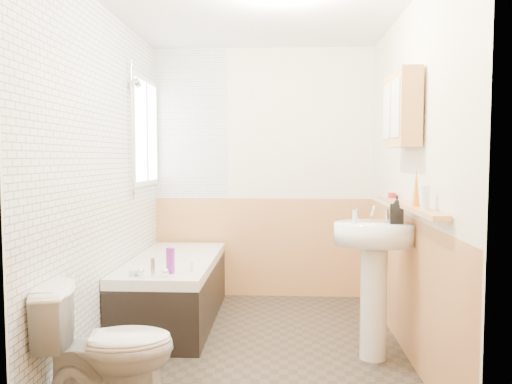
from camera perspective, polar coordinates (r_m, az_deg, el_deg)
floor at (r=3.90m, az=-0.12°, el=-17.28°), size 2.80×2.80×0.00m
ceiling at (r=3.79m, az=-0.13°, el=20.63°), size 2.80×2.80×0.00m
wall_back at (r=5.04m, az=0.74°, el=2.11°), size 2.20×0.02×2.50m
wall_front at (r=2.23m, az=-2.08°, el=-0.17°), size 2.20×0.02×2.50m
wall_left at (r=3.86m, az=-16.81°, el=1.39°), size 0.02×2.80×2.50m
wall_right at (r=3.75m, az=17.10°, el=1.31°), size 0.02×2.80×2.50m
wainscot_right at (r=3.85m, az=16.55°, el=-9.92°), size 0.01×2.80×1.00m
wainscot_front at (r=2.43m, az=-1.99°, el=-18.09°), size 2.20×0.01×1.00m
wainscot_back at (r=5.10m, az=0.73°, el=-6.35°), size 2.20×0.01×1.00m
tile_cladding_left at (r=3.85m, az=-16.51°, el=1.39°), size 0.01×2.80×2.50m
tile_return_back at (r=5.11m, az=-7.49°, el=7.71°), size 0.75×0.01×1.50m
window at (r=4.75m, az=-12.47°, el=6.73°), size 0.03×0.79×0.99m
bathtub at (r=4.43m, az=-9.37°, el=-10.82°), size 0.70×1.57×0.69m
shower_riser at (r=4.30m, az=-13.85°, el=8.27°), size 0.10×0.08×1.15m
toilet at (r=2.99m, az=-16.60°, el=-16.79°), size 0.80×0.55×0.72m
sink at (r=3.60m, az=13.35°, el=-7.81°), size 0.56×0.45×1.08m
pine_shelf at (r=3.52m, az=16.82°, el=-1.47°), size 0.10×1.51×0.03m
medicine_cabinet at (r=3.60m, az=16.27°, el=8.99°), size 0.14×0.57×0.51m
foam_can at (r=3.09m, az=18.83°, el=-0.62°), size 0.05×0.05×0.15m
green_bottle at (r=3.29m, az=17.84°, el=0.50°), size 0.05×0.05×0.24m
black_jar at (r=3.95m, az=15.29°, el=-0.36°), size 0.08×0.08×0.04m
soap_bottle at (r=3.54m, az=15.77°, el=-2.77°), size 0.12×0.21×0.09m
clear_bottle at (r=3.48m, az=11.23°, el=-2.81°), size 0.04×0.04×0.09m
blue_gel at (r=3.78m, az=-9.76°, el=-7.75°), size 0.06×0.05×0.19m
cream_jar at (r=3.78m, az=-13.79°, el=-8.94°), size 0.08×0.08×0.05m
orange_bottle at (r=3.84m, az=-7.35°, el=-8.47°), size 0.03×0.03×0.07m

